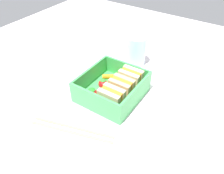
{
  "coord_description": "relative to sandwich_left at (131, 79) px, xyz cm",
  "views": [
    {
      "loc": [
        35.15,
        23.21,
        37.48
      ],
      "look_at": [
        0.0,
        0.0,
        2.7
      ],
      "focal_mm": 35.0,
      "sensor_mm": 36.0,
      "label": 1
    }
  ],
  "objects": [
    {
      "name": "carrot_stick_far_left",
      "position": [
        -0.05,
        -6.16,
        -1.86
      ],
      "size": [
        3.55,
        4.49,
        1.19
      ],
      "primitive_type": "cylinder",
      "rotation": [
        1.57,
        0.0,
        3.73
      ],
      "color": "orange",
      "rests_on": "bento_tray"
    },
    {
      "name": "sandwich_center",
      "position": [
        8.89,
        0.0,
        0.0
      ],
      "size": [
        3.59,
        5.59,
        4.9
      ],
      "color": "beige",
      "rests_on": "bento_tray"
    },
    {
      "name": "sandwich_left",
      "position": [
        0.0,
        0.0,
        0.0
      ],
      "size": [
        3.59,
        5.59,
        4.9
      ],
      "color": "beige",
      "rests_on": "bento_tray"
    },
    {
      "name": "bento_rim",
      "position": [
        4.45,
        -2.79,
        -0.14
      ],
      "size": [
        15.14,
        14.22,
        4.61
      ],
      "color": "#45B65A",
      "rests_on": "bento_tray"
    },
    {
      "name": "bento_tray",
      "position": [
        4.45,
        -2.79,
        -3.05
      ],
      "size": [
        15.14,
        14.22,
        1.2
      ],
      "primitive_type": "cube",
      "color": "#45B65A",
      "rests_on": "ground_plane"
    },
    {
      "name": "drinking_glass",
      "position": [
        -12.2,
        -5.12,
        0.77
      ],
      "size": [
        5.89,
        5.89,
        8.85
      ],
      "primitive_type": "cylinder",
      "color": "silver",
      "rests_on": "ground_plane"
    },
    {
      "name": "strawberry_left",
      "position": [
        4.63,
        -5.55,
        -1.09
      ],
      "size": [
        2.47,
        2.47,
        3.07
      ],
      "color": "red",
      "rests_on": "bento_tray"
    },
    {
      "name": "sandwich_center_left",
      "position": [
        4.45,
        0.0,
        0.0
      ],
      "size": [
        3.59,
        5.59,
        4.9
      ],
      "color": "#E3B37A",
      "rests_on": "bento_tray"
    },
    {
      "name": "chopstick_pair",
      "position": [
        18.81,
        -3.72,
        -3.3
      ],
      "size": [
        7.34,
        18.79,
        0.7
      ],
      "color": "tan",
      "rests_on": "ground_plane"
    },
    {
      "name": "strawberry_far_left",
      "position": [
        9.27,
        -5.39,
        -0.93
      ],
      "size": [
        2.8,
        2.8,
        3.4
      ],
      "color": "red",
      "rests_on": "bento_tray"
    },
    {
      "name": "ground_plane",
      "position": [
        4.45,
        -2.79,
        -4.65
      ],
      "size": [
        120.0,
        120.0,
        2.0
      ],
      "primitive_type": "cube",
      "color": "silver"
    }
  ]
}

